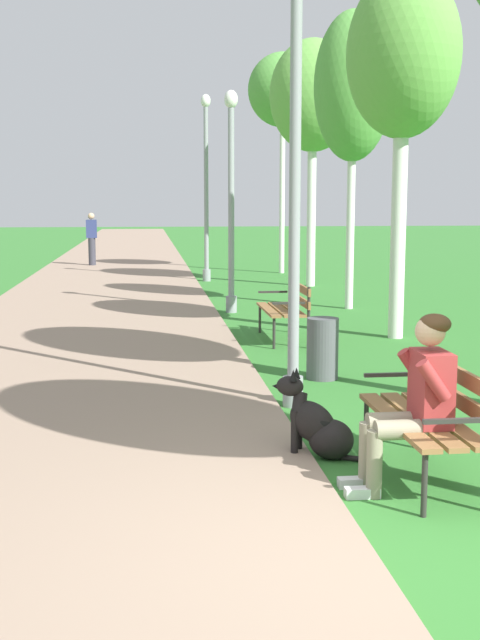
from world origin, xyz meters
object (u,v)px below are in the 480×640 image
Objects in this scene: dog_black at (318,426)px; litter_bin at (322,349)px; lamp_post_near at (295,159)px; lamp_post_mid at (231,199)px; park_bench_near at (433,411)px; birch_tree_third at (403,58)px; person_seated_on_near_bench at (416,396)px; birch_tree_sixth at (283,91)px; birch_tree_fifth at (313,97)px; pedestrian_distant at (92,239)px; lamp_post_far at (206,186)px; park_bench_mid at (287,305)px; birch_tree_fourth at (353,88)px.

litter_bin is at bearing 76.91° from dog_black.
lamp_post_near is 1.18× the size of lamp_post_mid.
park_bench_near is 0.38× the size of lamp_post_mid.
birch_tree_third reaches higher than lamp_post_near.
birch_tree_sixth is at bearing 83.47° from person_seated_on_near_bench.
pedestrian_distant is at bearing 130.30° from birch_tree_fifth.
birch_tree_fifth is (2.05, 13.55, 3.70)m from person_seated_on_near_bench.
birch_tree_third reaches higher than lamp_post_far.
lamp_post_near is 11.58m from birch_tree_fifth.
lamp_post_near is 2.44m from litter_bin.
birch_tree_fifth is 3.45× the size of pedestrian_distant.
lamp_post_far is at bearing 90.08° from lamp_post_mid.
dog_black is 6.98m from birch_tree_third.
person_seated_on_near_bench reaches higher than dog_black.
lamp_post_near is at bearing -80.15° from pedestrian_distant.
person_seated_on_near_bench is 0.21× the size of birch_tree_sixth.
dog_black is at bearing -101.36° from birch_tree_fifth.
lamp_post_near is 1.01× the size of lamp_post_far.
park_bench_mid is at bearing 90.17° from park_bench_near.
birch_tree_fifth is (2.47, 11.14, 1.97)m from lamp_post_near.
lamp_post_far is at bearing 147.74° from birch_tree_fifth.
lamp_post_near reaches higher than litter_bin.
park_bench_near is 1.95× the size of dog_black.
dog_black is 1.10× the size of litter_bin.
lamp_post_near reaches higher than lamp_post_mid.
lamp_post_far is 9.25m from birch_tree_third.
pedestrian_distant is at bearing 99.84° from person_seated_on_near_bench.
lamp_post_far is at bearing -137.38° from birch_tree_sixth.
lamp_post_mid is 3.03m from birch_tree_fourth.
lamp_post_far is 0.81× the size of birch_tree_fifth.
pedestrian_distant is (-3.07, 17.67, -1.56)m from lamp_post_near.
lamp_post_near is at bearing 99.80° from person_seated_on_near_bench.
lamp_post_near reaches higher than dog_black.
dog_black is at bearing -93.33° from lamp_post_near.
birch_tree_third is at bearing -0.18° from park_bench_mid.
birch_tree_fourth reaches higher than lamp_post_far.
lamp_post_mid is at bearing 88.59° from dog_black.
birch_tree_third is 7.37m from birch_tree_fifth.
birch_tree_sixth is (1.96, 17.13, 4.29)m from person_seated_on_near_bench.
park_bench_mid is at bearing -118.28° from birch_tree_fourth.
person_seated_on_near_bench is at bearing -91.75° from park_bench_mid.
litter_bin is at bearing -91.04° from park_bench_mid.
lamp_post_far reaches higher than dog_black.
litter_bin is (0.45, -5.62, -1.69)m from lamp_post_mid.
birch_tree_fourth is (0.13, 3.28, 0.03)m from birch_tree_third.
dog_black is at bearing -98.60° from birch_tree_sixth.
lamp_post_mid is (0.11, 6.81, -0.36)m from lamp_post_near.
lamp_post_mid is at bearing -118.51° from birch_tree_fifth.
park_bench_near reaches higher than litter_bin.
lamp_post_near is 4.68m from birch_tree_third.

